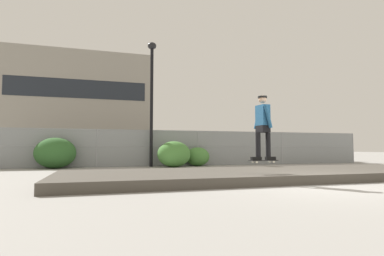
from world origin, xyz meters
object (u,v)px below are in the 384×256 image
skateboard (263,161)px  street_lamp (152,88)px  skater (263,123)px  parked_car_near (133,150)px  shrub_center (174,154)px  parked_car_far (316,149)px  parked_car_mid (239,149)px  shrub_left (55,153)px  shrub_right (198,157)px

skateboard → street_lamp: (-1.59, 8.15, 3.37)m
skater → parked_car_near: bearing=101.3°
skater → shrub_center: skater is taller
skater → parked_car_near: (-2.19, 11.02, -0.73)m
skater → parked_car_far: 14.62m
parked_car_mid → shrub_left: parked_car_mid is taller
shrub_center → parked_car_mid: bearing=34.1°
parked_car_near → shrub_right: size_ratio=3.63×
parked_car_mid → parked_car_far: (5.53, -0.39, 0.00)m
skateboard → parked_car_mid: parked_car_mid is taller
skater → shrub_left: (-5.98, 8.10, -0.87)m
street_lamp → parked_car_far: (11.69, 2.40, -3.12)m
shrub_right → shrub_center: bearing=-155.6°
shrub_left → shrub_right: size_ratio=1.45×
shrub_left → street_lamp: bearing=0.6°
parked_car_near → parked_car_far: size_ratio=1.01×
shrub_left → shrub_center: bearing=-6.8°
parked_car_near → parked_car_mid: (6.76, -0.08, 0.00)m
skateboard → shrub_right: size_ratio=0.65×
street_lamp → shrub_center: 3.54m
parked_car_far → parked_car_mid: bearing=175.9°
parked_car_mid → shrub_right: (-3.75, -2.85, -0.35)m
skateboard → shrub_center: (-0.59, 7.45, 0.04)m
shrub_left → shrub_center: size_ratio=1.11×
skateboard → shrub_left: shrub_left is taller
skater → street_lamp: (-1.59, 8.15, 2.39)m
street_lamp → shrub_left: bearing=-179.4°
street_lamp → shrub_left: 5.47m
skateboard → shrub_left: size_ratio=0.45×
parked_car_near → parked_car_far: (12.29, -0.47, 0.00)m
shrub_right → street_lamp: bearing=178.8°
skateboard → shrub_right: bearing=84.2°
parked_car_mid → parked_car_far: bearing=-4.1°
parked_car_near → shrub_center: (1.60, -3.56, -0.21)m
skater → parked_car_near: 11.26m
street_lamp → shrub_left: size_ratio=3.48×
shrub_right → skateboard: bearing=-95.8°
street_lamp → shrub_right: size_ratio=5.04×
street_lamp → parked_car_near: size_ratio=1.39×
skater → shrub_left: size_ratio=0.94×
skateboard → shrub_center: 7.48m
parked_car_near → shrub_left: parked_car_near is taller
parked_car_mid → shrub_right: size_ratio=3.64×
skateboard → street_lamp: bearing=101.0°
skateboard → street_lamp: 8.96m
street_lamp → parked_car_near: bearing=101.9°
parked_car_near → shrub_right: parked_car_near is taller
shrub_left → parked_car_near: bearing=37.7°
skater → street_lamp: bearing=101.0°
shrub_left → shrub_center: 5.43m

